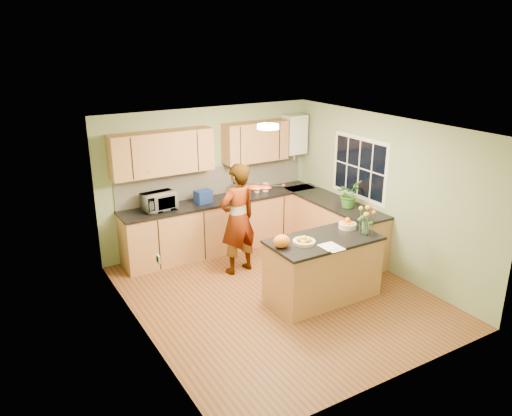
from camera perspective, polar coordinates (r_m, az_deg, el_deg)
floor at (r=7.51m, az=2.46°, el=-9.91°), size 4.50×4.50×0.00m
ceiling at (r=6.67m, az=2.76°, el=9.23°), size 4.00×4.50×0.02m
wall_back at (r=8.87m, az=-5.37°, el=3.39°), size 4.00×0.02×2.50m
wall_front at (r=5.41m, az=15.85°, el=-7.93°), size 4.00×0.02×2.50m
wall_left at (r=6.20m, az=-13.13°, el=-4.12°), size 0.02×4.50×2.50m
wall_right at (r=8.21m, az=14.39°, el=1.56°), size 0.02×4.50×2.50m
back_counter at (r=8.90m, az=-3.80°, el=-1.81°), size 3.64×0.62×0.94m
right_counter at (r=8.86m, az=8.75°, el=-2.09°), size 0.62×2.24×0.94m
splashback at (r=8.91m, az=-4.74°, el=3.15°), size 3.60×0.02×0.52m
upper_cabinets at (r=8.50m, az=-6.08°, el=6.85°), size 3.20×0.34×0.70m
boiler at (r=9.42m, az=4.41°, el=8.39°), size 0.40×0.30×0.86m
window_right at (r=8.53m, az=11.71°, el=4.53°), size 0.01×1.30×1.05m
light_switch at (r=5.66m, az=-11.12°, el=-5.73°), size 0.02×0.09×0.09m
ceiling_lamp at (r=6.92m, az=1.38°, el=9.29°), size 0.30×0.30×0.07m
peninsula_island at (r=7.31m, az=7.63°, el=-6.82°), size 1.61×0.83×0.93m
fruit_dish at (r=6.91m, az=5.52°, el=-3.72°), size 0.31×0.31×0.11m
orange_bowl at (r=7.54m, az=10.41°, el=-1.80°), size 0.26×0.26×0.15m
flower_vase at (r=7.26m, az=12.51°, el=-0.72°), size 0.25×0.25×0.47m
orange_bag at (r=6.75m, az=2.96°, el=-3.81°), size 0.30×0.28×0.18m
papers at (r=6.85m, az=8.68°, el=-4.42°), size 0.23×0.32×0.01m
violinist at (r=7.86m, az=-2.09°, el=-1.27°), size 0.72×0.53×1.81m
violin at (r=7.60m, az=-0.02°, el=2.33°), size 0.61×0.53×0.15m
microwave at (r=8.27m, az=-11.02°, el=0.74°), size 0.55×0.40×0.29m
blue_box at (r=8.53m, az=-6.05°, el=1.32°), size 0.30×0.24×0.22m
kettle at (r=8.84m, az=-2.40°, el=2.18°), size 0.17×0.17×0.32m
jar_cream at (r=9.06m, az=0.12°, el=2.27°), size 0.11×0.11×0.15m
jar_white at (r=9.12m, az=1.09°, el=2.43°), size 0.11×0.11×0.16m
potted_plant at (r=8.37m, az=10.53°, el=1.59°), size 0.51×0.49×0.45m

